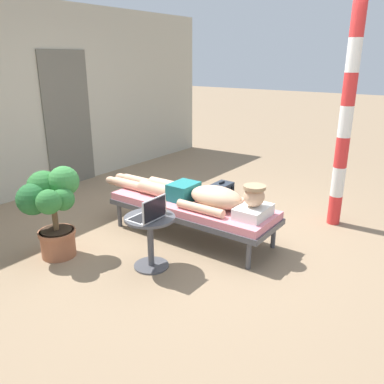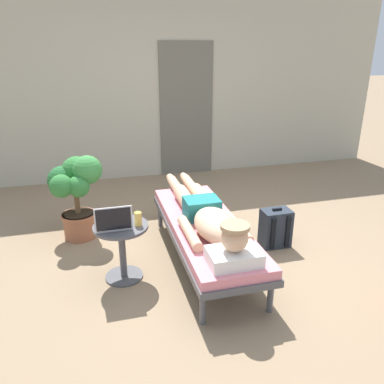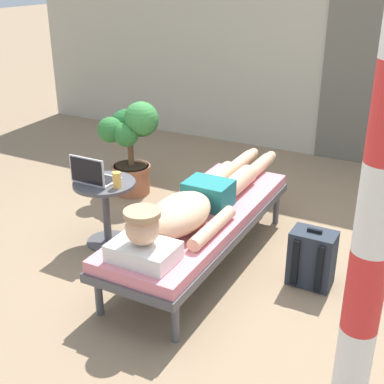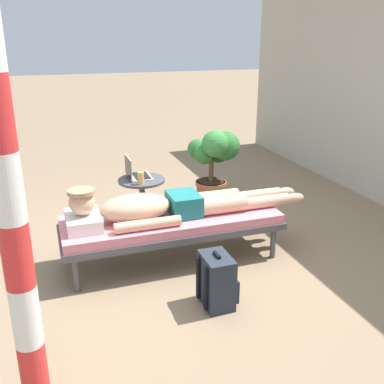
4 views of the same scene
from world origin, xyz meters
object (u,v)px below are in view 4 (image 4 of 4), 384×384
Objects in this scene: person_reclining at (162,206)px; drink_glass at (141,178)px; porch_post at (7,188)px; side_table at (142,194)px; backpack at (217,281)px; laptop at (135,172)px; potted_plant at (215,158)px; lounge_chair at (172,223)px.

person_reclining is 0.65m from drink_glass.
porch_post is at bearing -28.48° from drink_glass.
backpack is (1.59, 0.20, -0.16)m from side_table.
side_table is at bearing 40.52° from laptop.
drink_glass is 0.13× the size of potted_plant.
potted_plant reaches higher than laptop.
porch_post reaches higher than laptop.
person_reclining is at bearing 3.44° from laptop.
lounge_chair is at bearing 6.19° from side_table.
lounge_chair is at bearing 10.94° from drink_glass.
person_reclining reaches higher than backpack.
porch_post reaches higher than drink_glass.
laptop reaches higher than side_table.
lounge_chair is 6.25× the size of laptop.
lounge_chair is 0.89× the size of person_reclining.
backpack is at bearing 111.79° from porch_post.
laptop is 2.54× the size of drink_glass.
side_table is 2.54m from porch_post.
backpack is at bearing 7.00° from side_table.
lounge_chair is at bearing 90.00° from person_reclining.
porch_post is (1.96, -1.06, 0.66)m from drink_glass.
potted_plant reaches higher than backpack.
person_reclining is 17.81× the size of drink_glass.
person_reclining is at bearing 3.40° from drink_glass.
drink_glass is (0.15, -0.04, 0.23)m from side_table.
porch_post is (2.17, -1.05, 0.66)m from laptop.
porch_post reaches higher than lounge_chair.
drink_glass is (-0.64, -0.04, 0.06)m from person_reclining.
potted_plant is (-1.18, 0.88, 0.21)m from lounge_chair.
backpack is (1.44, 0.23, -0.39)m from drink_glass.
laptop is 1.06m from potted_plant.
potted_plant is (-0.39, 0.96, 0.20)m from side_table.
lounge_chair is at bearing 9.14° from laptop.
laptop is at bearing -171.51° from backpack.
lounge_chair is at bearing -36.55° from potted_plant.
porch_post reaches higher than potted_plant.
porch_post is (0.52, -1.30, 1.05)m from backpack.
porch_post is at bearing -68.21° from backpack.
lounge_chair is at bearing 138.02° from porch_post.
lounge_chair is 0.70m from drink_glass.
potted_plant reaches higher than lounge_chair.
laptop is (-0.85, -0.14, 0.24)m from lounge_chair.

